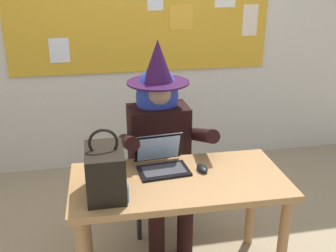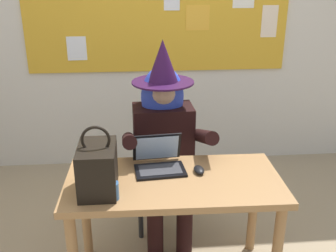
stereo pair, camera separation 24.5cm
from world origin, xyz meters
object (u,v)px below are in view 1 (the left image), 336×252
object	(u,v)px
chair_at_desk	(158,162)
computer_mouse	(202,168)
handbag	(105,171)
person_costumed	(160,133)
desk_main	(179,194)
coffee_mug	(121,194)
laptop	(162,162)

from	to	relation	value
chair_at_desk	computer_mouse	xyz separation A→B (m)	(0.17, -0.60, 0.24)
handbag	chair_at_desk	bearing A→B (deg)	61.48
chair_at_desk	computer_mouse	distance (m)	0.67
chair_at_desk	person_costumed	size ratio (longest dim) A/B	0.62
desk_main	computer_mouse	distance (m)	0.21
chair_at_desk	coffee_mug	size ratio (longest dim) A/B	9.28
chair_at_desk	laptop	bearing A→B (deg)	-3.92
handbag	computer_mouse	bearing A→B (deg)	14.79
computer_mouse	person_costumed	bearing A→B (deg)	104.75
desk_main	person_costumed	distance (m)	0.57
person_costumed	handbag	xyz separation A→B (m)	(-0.41, -0.63, 0.07)
desk_main	laptop	world-z (taller)	laptop
chair_at_desk	coffee_mug	bearing A→B (deg)	-18.45
chair_at_desk	desk_main	bearing A→B (deg)	4.16
computer_mouse	coffee_mug	size ratio (longest dim) A/B	1.09
computer_mouse	laptop	bearing A→B (deg)	156.66
laptop	computer_mouse	size ratio (longest dim) A/B	3.07
desk_main	coffee_mug	size ratio (longest dim) A/B	13.26
coffee_mug	desk_main	bearing A→B (deg)	27.74
chair_at_desk	person_costumed	xyz separation A→B (m)	(-0.00, -0.12, 0.29)
laptop	computer_mouse	bearing A→B (deg)	-23.34
laptop	handbag	world-z (taller)	handbag
chair_at_desk	laptop	size ratio (longest dim) A/B	2.76
desk_main	laptop	size ratio (longest dim) A/B	3.94
coffee_mug	person_costumed	bearing A→B (deg)	65.41
handbag	desk_main	bearing A→B (deg)	11.36
person_costumed	coffee_mug	distance (m)	0.80
desk_main	laptop	xyz separation A→B (m)	(-0.08, 0.15, 0.15)
person_costumed	chair_at_desk	bearing A→B (deg)	176.74
laptop	person_costumed	bearing A→B (deg)	76.08
desk_main	coffee_mug	distance (m)	0.42
chair_at_desk	coffee_mug	distance (m)	0.95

